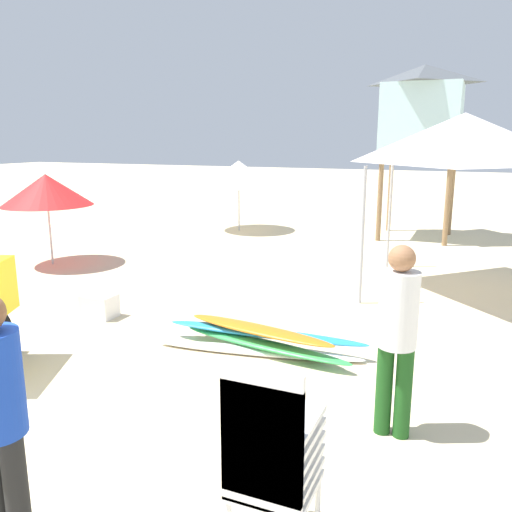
{
  "coord_description": "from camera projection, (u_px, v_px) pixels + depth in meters",
  "views": [
    {
      "loc": [
        3.47,
        -2.79,
        2.48
      ],
      "look_at": [
        0.94,
        3.14,
        1.02
      ],
      "focal_mm": 36.57,
      "sensor_mm": 36.0,
      "label": 1
    }
  ],
  "objects": [
    {
      "name": "ground",
      "position": [
        7.0,
        440.0,
        4.39
      ],
      "size": [
        80.0,
        80.0,
        0.0
      ],
      "primitive_type": "plane",
      "color": "beige"
    },
    {
      "name": "stacked_plastic_chairs",
      "position": [
        269.0,
        449.0,
        2.99
      ],
      "size": [
        0.48,
        0.48,
        1.29
      ],
      "color": "white",
      "rests_on": "ground"
    },
    {
      "name": "surfboard_pile",
      "position": [
        262.0,
        339.0,
        6.16
      ],
      "size": [
        2.51,
        0.75,
        0.32
      ],
      "color": "white",
      "rests_on": "ground"
    },
    {
      "name": "lifeguard_near_center",
      "position": [
        398.0,
        329.0,
        4.27
      ],
      "size": [
        0.32,
        0.32,
        1.66
      ],
      "color": "#194C19",
      "rests_on": "ground"
    },
    {
      "name": "popup_canopy",
      "position": [
        464.0,
        139.0,
        8.13
      ],
      "size": [
        2.57,
        2.57,
        2.87
      ],
      "color": "#B2B2B7",
      "rests_on": "ground"
    },
    {
      "name": "lifeguard_tower",
      "position": [
        422.0,
        113.0,
        12.66
      ],
      "size": [
        1.98,
        1.98,
        4.2
      ],
      "color": "olive",
      "rests_on": "ground"
    },
    {
      "name": "beach_umbrella_left",
      "position": [
        239.0,
        174.0,
        14.05
      ],
      "size": [
        1.97,
        1.97,
        1.9
      ],
      "color": "beige",
      "rests_on": "ground"
    },
    {
      "name": "beach_umbrella_mid",
      "position": [
        46.0,
        190.0,
        10.18
      ],
      "size": [
        1.76,
        1.76,
        1.81
      ],
      "color": "beige",
      "rests_on": "ground"
    },
    {
      "name": "cooler_box",
      "position": [
        99.0,
        306.0,
        7.39
      ],
      "size": [
        0.47,
        0.33,
        0.33
      ],
      "primitive_type": "cube",
      "color": "white",
      "rests_on": "ground"
    }
  ]
}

